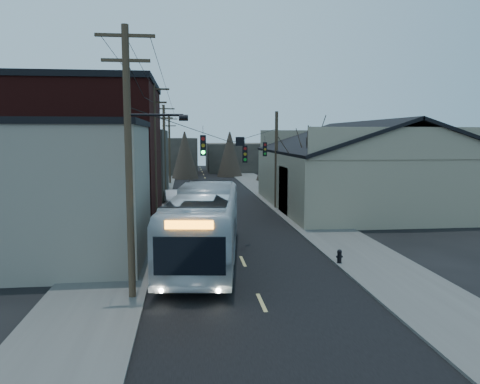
{
  "coord_description": "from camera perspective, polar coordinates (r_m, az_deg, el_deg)",
  "views": [
    {
      "loc": [
        -2.82,
        -15.19,
        6.43
      ],
      "look_at": [
        0.42,
        12.93,
        3.0
      ],
      "focal_mm": 35.0,
      "sensor_mm": 36.0,
      "label": 1
    }
  ],
  "objects": [
    {
      "name": "ground",
      "position": [
        16.73,
        3.79,
        -15.7
      ],
      "size": [
        160.0,
        160.0,
        0.0
      ],
      "primitive_type": "plane",
      "color": "black",
      "rests_on": "ground"
    },
    {
      "name": "road_surface",
      "position": [
        45.73,
        -2.98,
        -1.17
      ],
      "size": [
        9.0,
        110.0,
        0.02
      ],
      "primitive_type": "cube",
      "color": "black",
      "rests_on": "ground"
    },
    {
      "name": "sidewalk_left",
      "position": [
        45.78,
        -11.13,
        -1.22
      ],
      "size": [
        4.0,
        110.0,
        0.12
      ],
      "primitive_type": "cube",
      "color": "#474744",
      "rests_on": "ground"
    },
    {
      "name": "sidewalk_right",
      "position": [
        46.58,
        5.03,
        -0.98
      ],
      "size": [
        4.0,
        110.0,
        0.12
      ],
      "primitive_type": "cube",
      "color": "#474744",
      "rests_on": "ground"
    },
    {
      "name": "building_clapboard",
      "position": [
        25.14,
        -20.76,
        -0.23
      ],
      "size": [
        8.0,
        8.0,
        7.0
      ],
      "primitive_type": "cube",
      "color": "slate",
      "rests_on": "ground"
    },
    {
      "name": "building_brick",
      "position": [
        35.94,
        -18.15,
        4.29
      ],
      "size": [
        10.0,
        12.0,
        10.0
      ],
      "primitive_type": "cube",
      "color": "black",
      "rests_on": "ground"
    },
    {
      "name": "building_left_far",
      "position": [
        51.7,
        -14.02,
        3.45
      ],
      "size": [
        9.0,
        14.0,
        7.0
      ],
      "primitive_type": "cube",
      "color": "#2F2B25",
      "rests_on": "ground"
    },
    {
      "name": "warehouse",
      "position": [
        43.35,
        14.86,
        1.74
      ],
      "size": [
        16.16,
        20.6,
        7.73
      ],
      "color": "#7F705C",
      "rests_on": "ground"
    },
    {
      "name": "building_far_left",
      "position": [
        80.32,
        -8.87,
        4.37
      ],
      "size": [
        10.0,
        12.0,
        6.0
      ],
      "primitive_type": "cube",
      "color": "#2F2B25",
      "rests_on": "ground"
    },
    {
      "name": "building_far_right",
      "position": [
        85.84,
        -0.0,
        4.28
      ],
      "size": [
        12.0,
        14.0,
        5.0
      ],
      "primitive_type": "cube",
      "color": "#2F2B25",
      "rests_on": "ground"
    },
    {
      "name": "bare_tree",
      "position": [
        36.51,
        8.24,
        2.39
      ],
      "size": [
        0.4,
        0.4,
        7.2
      ],
      "primitive_type": "cone",
      "color": "black",
      "rests_on": "ground"
    },
    {
      "name": "utility_lines",
      "position": [
        39.36,
        -7.02,
        4.71
      ],
      "size": [
        11.24,
        45.28,
        10.5
      ],
      "color": "#382B1E",
      "rests_on": "ground"
    },
    {
      "name": "bus",
      "position": [
        24.24,
        -4.37,
        -3.94
      ],
      "size": [
        4.77,
        13.75,
        3.75
      ],
      "primitive_type": "imported",
      "rotation": [
        0.0,
        0.0,
        3.02
      ],
      "color": "silver",
      "rests_on": "ground"
    },
    {
      "name": "parked_car",
      "position": [
        44.27,
        -8.17,
        -0.64
      ],
      "size": [
        1.78,
        4.16,
        1.34
      ],
      "primitive_type": "imported",
      "rotation": [
        0.0,
        0.0,
        0.09
      ],
      "color": "#B6B9BE",
      "rests_on": "ground"
    },
    {
      "name": "fire_hydrant",
      "position": [
        23.98,
        12.03,
        -7.59
      ],
      "size": [
        0.32,
        0.23,
        0.69
      ],
      "rotation": [
        0.0,
        0.0,
        0.03
      ],
      "color": "black",
      "rests_on": "sidewalk_right"
    }
  ]
}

